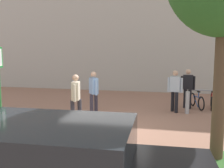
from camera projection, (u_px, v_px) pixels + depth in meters
ground_plane at (111, 131)px, 8.06m from camera, size 60.00×60.00×0.00m
building_facade at (141, 10)px, 15.66m from camera, size 28.00×1.20×10.00m
planter_strip at (107, 153)px, 6.13m from camera, size 7.00×1.10×0.16m
bike_at_sign at (9, 131)px, 6.93m from camera, size 1.66×0.47×0.86m
bollard_steel at (187, 103)px, 10.23m from camera, size 0.16×0.16×0.90m
person_shirt_white at (175, 88)px, 10.43m from camera, size 0.60×0.35×1.72m
person_casual_tan at (76, 96)px, 8.72m from camera, size 0.32×0.60×1.72m
person_shirt_blue at (94, 90)px, 9.93m from camera, size 0.44×0.50×1.72m
person_suited_dark at (188, 86)px, 11.09m from camera, size 0.61×0.29×1.72m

